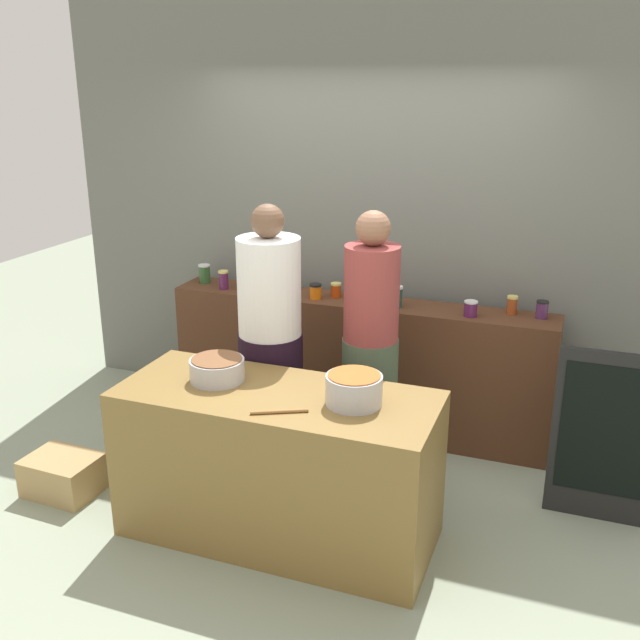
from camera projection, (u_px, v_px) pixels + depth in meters
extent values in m
plane|color=gray|center=(299.00, 504.00, 4.35)|extent=(12.00, 12.00, 0.00)
cube|color=slate|center=(375.00, 213.00, 5.15)|extent=(4.80, 0.12, 3.00)
cube|color=#502F1C|center=(357.00, 365.00, 5.17)|extent=(2.70, 0.36, 0.95)
cube|color=olive|center=(278.00, 465.00, 3.94)|extent=(1.70, 0.70, 0.85)
cylinder|color=#2D5429|center=(205.00, 274.00, 5.42)|extent=(0.08, 0.08, 0.13)
cylinder|color=silver|center=(204.00, 265.00, 5.40)|extent=(0.09, 0.09, 0.01)
cylinder|color=#521E45|center=(224.00, 281.00, 5.27)|extent=(0.07, 0.07, 0.12)
cylinder|color=#D6C666|center=(223.00, 272.00, 5.24)|extent=(0.07, 0.07, 0.01)
cylinder|color=brown|center=(246.00, 282.00, 5.26)|extent=(0.09, 0.09, 0.11)
cylinder|color=#D6C666|center=(245.00, 274.00, 5.25)|extent=(0.09, 0.09, 0.01)
cylinder|color=orange|center=(316.00, 292.00, 5.05)|extent=(0.08, 0.08, 0.09)
cylinder|color=black|center=(316.00, 285.00, 5.03)|extent=(0.08, 0.08, 0.02)
cylinder|color=#B6390E|center=(336.00, 291.00, 5.08)|extent=(0.07, 0.07, 0.09)
cylinder|color=#D6C666|center=(336.00, 284.00, 5.07)|extent=(0.07, 0.07, 0.01)
cylinder|color=#8A4D10|center=(360.00, 291.00, 5.01)|extent=(0.08, 0.08, 0.13)
cylinder|color=silver|center=(360.00, 281.00, 4.98)|extent=(0.08, 0.08, 0.01)
cylinder|color=#224337|center=(396.00, 298.00, 4.86)|extent=(0.08, 0.08, 0.13)
cylinder|color=silver|center=(397.00, 287.00, 4.84)|extent=(0.08, 0.08, 0.02)
cylinder|color=#531C4A|center=(471.00, 309.00, 4.68)|extent=(0.08, 0.08, 0.09)
cylinder|color=silver|center=(471.00, 302.00, 4.66)|extent=(0.09, 0.09, 0.01)
cylinder|color=#973D19|center=(512.00, 306.00, 4.72)|extent=(0.07, 0.07, 0.11)
cylinder|color=#D6C666|center=(513.00, 297.00, 4.70)|extent=(0.07, 0.07, 0.02)
cylinder|color=#4D264D|center=(542.00, 310.00, 4.64)|extent=(0.08, 0.08, 0.10)
cylinder|color=black|center=(543.00, 302.00, 4.62)|extent=(0.08, 0.08, 0.01)
cylinder|color=#B7B7BC|center=(217.00, 370.00, 3.95)|extent=(0.30, 0.30, 0.12)
cylinder|color=brown|center=(217.00, 359.00, 3.93)|extent=(0.28, 0.28, 0.00)
cylinder|color=#B7B7BC|center=(354.00, 390.00, 3.66)|extent=(0.29, 0.29, 0.15)
cylinder|color=#BE602A|center=(354.00, 375.00, 3.63)|extent=(0.27, 0.27, 0.00)
cylinder|color=#9E703D|center=(279.00, 412.00, 3.58)|extent=(0.26, 0.15, 0.02)
cylinder|color=black|center=(272.00, 406.00, 4.52)|extent=(0.39, 0.39, 0.96)
cylinder|color=white|center=(269.00, 287.00, 4.27)|extent=(0.38, 0.38, 0.59)
sphere|color=brown|center=(268.00, 221.00, 4.14)|extent=(0.20, 0.20, 0.20)
cylinder|color=#495A42|center=(369.00, 410.00, 4.50)|extent=(0.34, 0.34, 0.93)
cylinder|color=#933C39|center=(372.00, 293.00, 4.26)|extent=(0.33, 0.33, 0.57)
sphere|color=#8C6047|center=(373.00, 228.00, 4.13)|extent=(0.20, 0.20, 0.20)
cube|color=tan|center=(63.00, 475.00, 4.43)|extent=(0.44, 0.34, 0.24)
cube|color=black|center=(606.00, 438.00, 4.05)|extent=(0.59, 0.04, 1.02)
cube|color=black|center=(607.00, 432.00, 4.02)|extent=(0.50, 0.01, 0.78)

